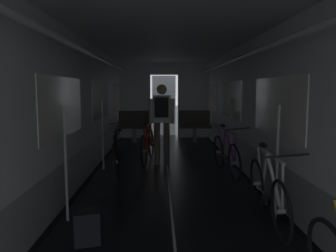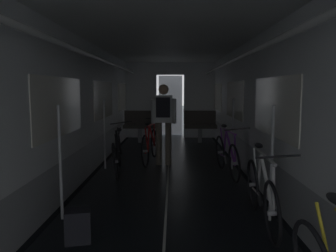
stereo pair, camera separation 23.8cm
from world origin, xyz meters
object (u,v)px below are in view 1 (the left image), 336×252
Objects in this scene: bicycle_purple at (226,154)px; backpack_on_floor at (87,228)px; bicycle_white at (268,192)px; bicycle_red_in_aisle at (148,145)px; bench_seat_far_right at (194,123)px; person_cyclist_aisle at (162,117)px; bench_seat_far_left at (134,123)px; bicycle_black at (116,154)px.

backpack_on_floor is at bearing -125.89° from bicycle_purple.
bicycle_red_in_aisle is at bearing 114.65° from bicycle_white.
bench_seat_far_right is 3.22m from person_cyclist_aisle.
bench_seat_far_left is 1.00× the size of bench_seat_far_right.
bicycle_black is 1.00× the size of bicycle_red_in_aisle.
bicycle_purple is (2.05, -0.10, 0.00)m from bicycle_black.
bicycle_white is 4.98× the size of backpack_on_floor.
bicycle_purple is 1.00× the size of person_cyclist_aisle.
bicycle_purple is at bearing -34.43° from person_cyclist_aisle.
bench_seat_far_right is at bearing 71.63° from person_cyclist_aisle.
person_cyclist_aisle is at bearing 77.43° from backpack_on_floor.
bicycle_red_in_aisle is (-1.49, 1.08, 0.00)m from bicycle_purple.
bench_seat_far_right is at bearing 92.78° from bicycle_purple.
person_cyclist_aisle reaches higher than bicycle_purple.
bench_seat_far_right reaches higher than bicycle_white.
backpack_on_floor is at bearing -97.31° from bicycle_red_in_aisle.
bench_seat_far_left is 6.43m from bicycle_white.
bicycle_red_in_aisle is at bearing -115.35° from bench_seat_far_right.
bicycle_purple is at bearing 91.02° from bicycle_white.
bench_seat_far_right is 0.58× the size of bicycle_black.
bench_seat_far_left is at bearing 104.75° from person_cyclist_aisle.
bicycle_red_in_aisle is at bearing 82.69° from backpack_on_floor.
bicycle_black is at bearing 131.50° from bicycle_white.
backpack_on_floor is at bearing -102.57° from person_cyclist_aisle.
person_cyclist_aisle is 1.00× the size of bicycle_red_in_aisle.
bicycle_black reaches higher than bicycle_red_in_aisle.
backpack_on_floor is (-0.49, -3.82, -0.21)m from bicycle_red_in_aisle.
backpack_on_floor is at bearing -89.98° from bench_seat_far_left.
bench_seat_far_right is at bearing 92.13° from bicycle_white.
person_cyclist_aisle is 0.75m from bicycle_red_in_aisle.
bicycle_white is 3.68m from bicycle_red_in_aisle.
bench_seat_far_left reaches higher than bicycle_purple.
bench_seat_far_right reaches higher than bicycle_red_in_aisle.
bench_seat_far_left reaches higher than bicycle_white.
bench_seat_far_left is at bearing 90.02° from backpack_on_floor.
backpack_on_floor is (-1.98, -2.74, -0.21)m from bicycle_purple.
backpack_on_floor is (0.00, -6.58, -0.40)m from bench_seat_far_left.
backpack_on_floor is (0.06, -2.84, -0.21)m from bicycle_black.
bench_seat_far_left is 4.33m from bicycle_purple.
bench_seat_far_right is 2.89× the size of backpack_on_floor.
bench_seat_far_left is at bearing 180.00° from bench_seat_far_right.
bicycle_white is at bearing -68.19° from person_cyclist_aisle.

